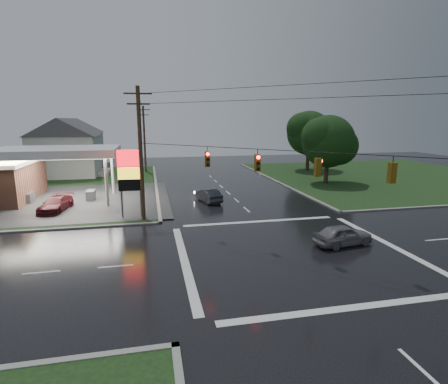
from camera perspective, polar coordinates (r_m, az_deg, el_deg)
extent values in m
plane|color=black|center=(23.33, 11.14, -9.54)|extent=(120.00, 120.00, 0.00)
cube|color=black|center=(49.74, -32.07, 0.29)|extent=(36.00, 36.00, 0.08)
cube|color=black|center=(58.21, 24.86, 2.43)|extent=(36.00, 36.00, 0.08)
cube|color=#2D2D2D|center=(40.40, -27.86, -1.47)|extent=(26.00, 18.00, 0.02)
cylinder|color=silver|center=(35.66, -18.65, 1.64)|extent=(0.30, 0.30, 5.00)
cylinder|color=silver|center=(43.71, -30.90, 2.35)|extent=(0.30, 0.30, 5.00)
cylinder|color=silver|center=(41.55, -17.75, 3.06)|extent=(0.30, 0.30, 5.00)
cube|color=silver|center=(39.15, -25.75, 5.94)|extent=(12.00, 8.00, 0.80)
cube|color=white|center=(39.19, -25.69, 5.33)|extent=(11.40, 7.40, 0.04)
cube|color=#59595E|center=(40.60, -29.27, -0.89)|extent=(0.80, 1.60, 1.10)
cube|color=#59595E|center=(39.21, -20.89, -0.55)|extent=(0.80, 1.60, 1.10)
cylinder|color=#59595E|center=(30.99, -16.50, 1.26)|extent=(0.16, 0.16, 6.00)
cylinder|color=#59595E|center=(30.91, -13.54, 1.39)|extent=(0.16, 0.16, 6.00)
cube|color=red|center=(30.63, -15.24, 5.38)|extent=(2.00, 0.35, 1.40)
cube|color=yellow|center=(30.80, -15.11, 2.98)|extent=(2.00, 0.35, 1.00)
cube|color=black|center=(30.96, -15.01, 1.15)|extent=(2.00, 0.35, 1.00)
cylinder|color=#382619|center=(29.57, -13.42, 5.84)|extent=(0.32, 0.32, 11.00)
cube|color=#382619|center=(29.50, -13.89, 15.35)|extent=(2.20, 0.12, 0.12)
cube|color=#382619|center=(29.45, -13.81, 13.79)|extent=(1.80, 0.12, 0.12)
cylinder|color=#382619|center=(58.01, -12.86, 8.37)|extent=(0.32, 0.32, 10.50)
cube|color=#382619|center=(57.94, -13.08, 12.96)|extent=(2.20, 0.12, 0.12)
cube|color=#382619|center=(57.93, -13.04, 12.17)|extent=(1.80, 0.12, 0.12)
cube|color=#59470C|center=(25.15, -2.73, 5.39)|extent=(0.34, 0.34, 1.10)
cylinder|color=#FF0C07|center=(24.92, -2.66, 6.21)|extent=(0.22, 0.08, 0.22)
cube|color=#59470C|center=(23.05, 5.47, 4.76)|extent=(0.34, 0.34, 1.10)
cylinder|color=#FF0C07|center=(22.82, 5.64, 5.65)|extent=(0.22, 0.08, 0.22)
cube|color=#59470C|center=(21.51, 15.05, 3.91)|extent=(0.34, 0.34, 1.10)
cylinder|color=#FF0C07|center=(21.55, 15.58, 4.92)|extent=(0.08, 0.22, 0.22)
cube|color=#59470C|center=(20.64, 25.74, 2.83)|extent=(0.34, 0.34, 1.10)
cylinder|color=#FF0C07|center=(20.75, 25.49, 3.96)|extent=(0.22, 0.08, 0.22)
cube|color=silver|center=(57.49, -24.35, 5.35)|extent=(9.00, 8.00, 6.00)
cube|color=gray|center=(56.91, -18.92, 3.06)|extent=(1.60, 4.80, 0.80)
cube|color=silver|center=(69.40, -23.12, 6.38)|extent=(9.00, 8.00, 6.00)
cube|color=gray|center=(68.84, -18.61, 4.49)|extent=(1.60, 4.80, 0.80)
cylinder|color=black|center=(48.07, 16.41, 4.27)|extent=(0.56, 0.56, 5.04)
sphere|color=black|center=(47.80, 16.63, 7.91)|extent=(6.80, 6.80, 6.80)
sphere|color=black|center=(48.93, 18.18, 7.15)|extent=(5.10, 5.10, 5.10)
sphere|color=black|center=(46.77, 15.43, 8.79)|extent=(4.76, 4.76, 4.76)
cylinder|color=black|center=(60.03, 13.54, 6.10)|extent=(0.56, 0.56, 5.60)
sphere|color=black|center=(59.81, 13.70, 9.34)|extent=(7.20, 7.20, 7.20)
sphere|color=black|center=(60.90, 15.09, 8.65)|extent=(5.40, 5.40, 5.40)
sphere|color=black|center=(58.82, 12.62, 10.13)|extent=(5.04, 5.04, 5.04)
imported|color=#23262B|center=(36.22, -2.58, -0.52)|extent=(2.44, 4.43, 1.38)
imported|color=slate|center=(25.21, 18.84, -6.64)|extent=(4.33, 2.28, 1.40)
imported|color=#531318|center=(35.99, -25.77, -1.79)|extent=(2.78, 5.00, 1.37)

